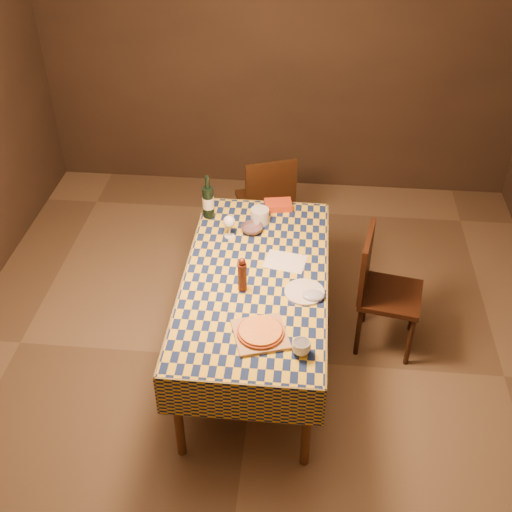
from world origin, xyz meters
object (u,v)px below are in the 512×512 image
at_px(bowl, 252,229).
at_px(cutting_board, 260,334).
at_px(dining_table, 255,286).
at_px(wine_bottle, 208,202).
at_px(chair_far, 267,199).
at_px(white_plate, 304,292).
at_px(chair_right, 380,285).
at_px(pizza, 260,332).

bearing_deg(bowl, cutting_board, -81.66).
height_order(dining_table, wine_bottle, wine_bottle).
bearing_deg(chair_far, bowl, -92.89).
xyz_separation_m(cutting_board, wine_bottle, (-0.49, 1.21, 0.12)).
bearing_deg(wine_bottle, cutting_board, -67.97).
bearing_deg(cutting_board, white_plate, 59.14).
height_order(chair_far, chair_right, same).
height_order(wine_bottle, chair_right, wine_bottle).
height_order(dining_table, bowl, bowl).
distance_m(cutting_board, bowl, 1.05).
height_order(dining_table, cutting_board, cutting_board).
height_order(pizza, chair_far, chair_far).
xyz_separation_m(bowl, chair_right, (0.92, -0.21, -0.27)).
xyz_separation_m(dining_table, pizza, (0.08, -0.54, 0.11)).
distance_m(dining_table, chair_far, 1.34).
bearing_deg(bowl, wine_bottle, 153.44).
relative_size(pizza, wine_bottle, 1.06).
bearing_deg(dining_table, chair_far, 91.24).
bearing_deg(cutting_board, bowl, 98.34).
xyz_separation_m(bowl, white_plate, (0.39, -0.63, -0.02)).
relative_size(bowl, chair_far, 0.17).
bearing_deg(wine_bottle, chair_right, -16.88).
distance_m(bowl, wine_bottle, 0.39).
height_order(white_plate, chair_far, chair_far).
xyz_separation_m(pizza, bowl, (-0.15, 1.04, -0.01)).
relative_size(pizza, chair_right, 0.39).
bearing_deg(bowl, pizza, -81.66).
height_order(cutting_board, chair_right, chair_right).
xyz_separation_m(dining_table, white_plate, (0.32, -0.13, 0.08)).
distance_m(dining_table, cutting_board, 0.55).
xyz_separation_m(pizza, chair_far, (-0.11, 1.87, -0.28)).
relative_size(white_plate, chair_right, 0.27).
bearing_deg(cutting_board, dining_table, 98.60).
height_order(cutting_board, wine_bottle, wine_bottle).
distance_m(dining_table, bowl, 0.52).
xyz_separation_m(dining_table, chair_right, (0.85, 0.29, -0.17)).
relative_size(wine_bottle, chair_right, 0.36).
distance_m(dining_table, white_plate, 0.36).
height_order(wine_bottle, chair_far, wine_bottle).
bearing_deg(bowl, chair_right, -13.04).
relative_size(bowl, wine_bottle, 0.46).
distance_m(white_plate, chair_far, 1.53).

